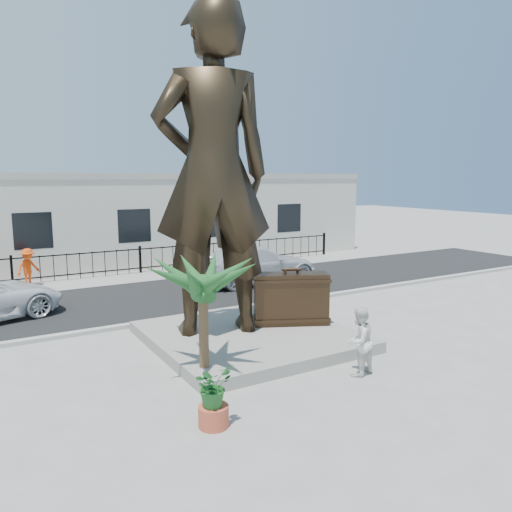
% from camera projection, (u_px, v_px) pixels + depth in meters
% --- Properties ---
extents(ground, '(100.00, 100.00, 0.00)m').
position_uv_depth(ground, '(295.00, 355.00, 12.83)').
color(ground, '#9E9991').
rests_on(ground, ground).
extents(street, '(40.00, 7.00, 0.01)m').
position_uv_depth(street, '(179.00, 293.00, 19.63)').
color(street, black).
rests_on(street, ground).
extents(curb, '(40.00, 0.25, 0.12)m').
position_uv_depth(curb, '(218.00, 312.00, 16.65)').
color(curb, '#A5A399').
rests_on(curb, ground).
extents(far_sidewalk, '(40.00, 2.50, 0.02)m').
position_uv_depth(far_sidewalk, '(146.00, 276.00, 23.03)').
color(far_sidewalk, '#9E9991').
rests_on(far_sidewalk, ground).
extents(plinth, '(5.20, 5.20, 0.30)m').
position_uv_depth(plinth, '(250.00, 336.00, 13.83)').
color(plinth, gray).
rests_on(plinth, ground).
extents(fence, '(22.00, 0.10, 1.20)m').
position_uv_depth(fence, '(140.00, 261.00, 23.62)').
color(fence, black).
rests_on(fence, ground).
extents(building, '(28.00, 7.00, 4.40)m').
position_uv_depth(building, '(115.00, 220.00, 26.94)').
color(building, silver).
rests_on(building, ground).
extents(statue, '(3.58, 2.80, 8.67)m').
position_uv_depth(statue, '(213.00, 173.00, 13.18)').
color(statue, black).
rests_on(statue, plinth).
extents(suitcase, '(2.20, 1.50, 1.49)m').
position_uv_depth(suitcase, '(291.00, 299.00, 14.40)').
color(suitcase, '#2F2013').
rests_on(suitcase, plinth).
extents(tourist, '(0.90, 0.77, 1.61)m').
position_uv_depth(tourist, '(359.00, 341.00, 11.42)').
color(tourist, white).
rests_on(tourist, ground).
extents(car_silver, '(5.53, 2.30, 1.60)m').
position_uv_depth(car_silver, '(256.00, 264.00, 21.39)').
color(car_silver, silver).
rests_on(car_silver, street).
extents(worker, '(1.18, 1.02, 1.59)m').
position_uv_depth(worker, '(28.00, 268.00, 20.63)').
color(worker, '#ED460C').
rests_on(worker, far_sidewalk).
extents(palm_tree, '(1.80, 1.80, 3.20)m').
position_uv_depth(palm_tree, '(204.00, 379.00, 11.27)').
color(palm_tree, '#1B4A1E').
rests_on(palm_tree, ground).
extents(planter, '(0.56, 0.56, 0.40)m').
position_uv_depth(planter, '(214.00, 416.00, 9.11)').
color(planter, '#B74C30').
rests_on(planter, ground).
extents(shrub, '(0.84, 0.77, 0.78)m').
position_uv_depth(shrub, '(213.00, 386.00, 9.02)').
color(shrub, '#1D5C22').
rests_on(shrub, planter).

